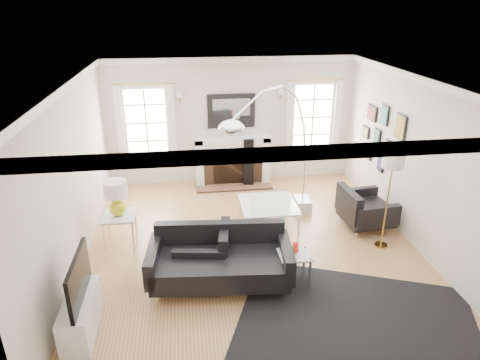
{
  "coord_description": "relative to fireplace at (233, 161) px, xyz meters",
  "views": [
    {
      "loc": [
        -1.03,
        -6.21,
        3.91
      ],
      "look_at": [
        -0.16,
        0.3,
        1.13
      ],
      "focal_mm": 32.0,
      "sensor_mm": 36.0,
      "label": 1
    }
  ],
  "objects": [
    {
      "name": "area_rug",
      "position": [
        1.01,
        -4.97,
        -0.54
      ],
      "size": [
        3.75,
        3.47,
        0.01
      ],
      "primitive_type": "cube",
      "rotation": [
        0.0,
        0.0,
        -0.38
      ],
      "color": "black",
      "rests_on": "floor"
    },
    {
      "name": "tv_unit",
      "position": [
        -2.44,
        -4.49,
        -0.21
      ],
      "size": [
        0.35,
        1.0,
        1.09
      ],
      "color": "white",
      "rests_on": "floor"
    },
    {
      "name": "nesting_table",
      "position": [
        0.45,
        -3.88,
        -0.14
      ],
      "size": [
        0.47,
        0.39,
        0.51
      ],
      "color": "silver",
      "rests_on": "floor"
    },
    {
      "name": "floor",
      "position": [
        0.0,
        -2.79,
        -0.54
      ],
      "size": [
        6.0,
        6.0,
        0.0
      ],
      "primitive_type": "plane",
      "color": "#A66B45",
      "rests_on": "ground"
    },
    {
      "name": "ceiling",
      "position": [
        0.0,
        -2.79,
        2.26
      ],
      "size": [
        5.5,
        6.0,
        0.02
      ],
      "primitive_type": "cube",
      "color": "white",
      "rests_on": "back_wall"
    },
    {
      "name": "gourd_lamp",
      "position": [
        -2.2,
        -2.47,
        0.41
      ],
      "size": [
        0.38,
        0.38,
        0.61
      ],
      "color": "#C8CB19",
      "rests_on": "side_table_left"
    },
    {
      "name": "arc_floor_lamp",
      "position": [
        0.45,
        -2.18,
        0.92
      ],
      "size": [
        1.91,
        1.77,
        2.71
      ],
      "color": "white",
      "rests_on": "floor"
    },
    {
      "name": "armchair_left",
      "position": [
        -0.8,
        -3.33,
        -0.21
      ],
      "size": [
        0.93,
        1.0,
        0.6
      ],
      "color": "black",
      "rests_on": "floor"
    },
    {
      "name": "front_wall",
      "position": [
        0.0,
        -5.79,
        0.86
      ],
      "size": [
        5.5,
        0.04,
        2.8
      ],
      "primitive_type": "cube",
      "color": "beige",
      "rests_on": "floor"
    },
    {
      "name": "right_wall",
      "position": [
        2.75,
        -2.79,
        0.86
      ],
      "size": [
        0.04,
        6.0,
        2.8
      ],
      "primitive_type": "cube",
      "color": "beige",
      "rests_on": "floor"
    },
    {
      "name": "stick_floor_lamp",
      "position": [
        2.2,
        -3.06,
        0.96
      ],
      "size": [
        0.35,
        0.35,
        1.74
      ],
      "color": "#BB8F41",
      "rests_on": "floor"
    },
    {
      "name": "coffee_table",
      "position": [
        0.42,
        -2.07,
        -0.12
      ],
      "size": [
        1.01,
        1.01,
        0.45
      ],
      "color": "silver",
      "rests_on": "floor"
    },
    {
      "name": "gallery_wall",
      "position": [
        2.72,
        -1.5,
        0.99
      ],
      "size": [
        0.04,
        1.73,
        1.29
      ],
      "color": "black",
      "rests_on": "right_wall"
    },
    {
      "name": "window_right",
      "position": [
        1.85,
        0.16,
        0.92
      ],
      "size": [
        1.24,
        0.15,
        1.62
      ],
      "color": "white",
      "rests_on": "back_wall"
    },
    {
      "name": "back_wall",
      "position": [
        0.0,
        0.21,
        0.86
      ],
      "size": [
        5.5,
        0.04,
        2.8
      ],
      "primitive_type": "cube",
      "color": "beige",
      "rests_on": "floor"
    },
    {
      "name": "window_left",
      "position": [
        -1.85,
        0.16,
        0.92
      ],
      "size": [
        1.24,
        0.15,
        1.62
      ],
      "color": "white",
      "rests_on": "back_wall"
    },
    {
      "name": "speaker_tower",
      "position": [
        0.35,
        -0.14,
        0.01
      ],
      "size": [
        0.24,
        0.24,
        1.1
      ],
      "primitive_type": "cube",
      "rotation": [
        0.0,
        0.0,
        -0.12
      ],
      "color": "black",
      "rests_on": "floor"
    },
    {
      "name": "mantel_mirror",
      "position": [
        0.0,
        0.16,
        1.11
      ],
      "size": [
        1.05,
        0.07,
        0.75
      ],
      "color": "black",
      "rests_on": "back_wall"
    },
    {
      "name": "side_table_left",
      "position": [
        -2.2,
        -2.47,
        -0.05
      ],
      "size": [
        0.54,
        0.54,
        0.6
      ],
      "color": "silver",
      "rests_on": "floor"
    },
    {
      "name": "left_wall",
      "position": [
        -2.75,
        -2.79,
        0.86
      ],
      "size": [
        0.04,
        6.0,
        2.8
      ],
      "primitive_type": "cube",
      "color": "beige",
      "rests_on": "floor"
    },
    {
      "name": "armchair_right",
      "position": [
        2.14,
        -2.36,
        -0.19
      ],
      "size": [
        0.92,
        1.01,
        0.63
      ],
      "color": "black",
      "rests_on": "floor"
    },
    {
      "name": "crown_molding",
      "position": [
        0.0,
        -2.79,
        2.2
      ],
      "size": [
        5.5,
        6.0,
        0.12
      ],
      "primitive_type": "cube",
      "color": "white",
      "rests_on": "back_wall"
    },
    {
      "name": "fireplace",
      "position": [
        0.0,
        0.0,
        0.0
      ],
      "size": [
        1.7,
        0.69,
        1.11
      ],
      "color": "white",
      "rests_on": "floor"
    },
    {
      "name": "orange_vase",
      "position": [
        0.45,
        -3.88,
        0.07
      ],
      "size": [
        0.12,
        0.12,
        0.19
      ],
      "color": "red",
      "rests_on": "nesting_table"
    },
    {
      "name": "sofa",
      "position": [
        -0.62,
        -3.67,
        -0.17
      ],
      "size": [
        2.15,
        1.13,
        0.68
      ],
      "color": "black",
      "rests_on": "floor"
    }
  ]
}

